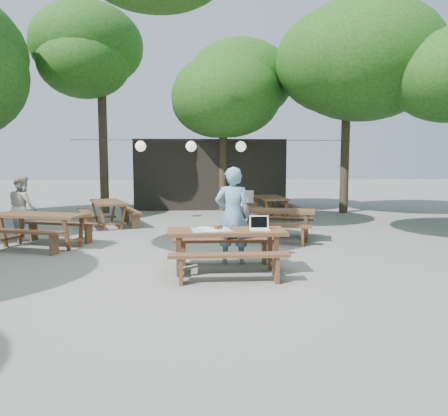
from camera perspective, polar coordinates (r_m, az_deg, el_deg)
ground at (r=8.33m, az=-3.47°, el=-7.17°), size 80.00×80.00×0.00m
pavilion at (r=18.62m, az=-1.91°, el=4.47°), size 6.00×3.00×2.80m
main_picnic_table at (r=7.49m, az=0.32°, el=-5.60°), size 2.00×1.58×0.75m
picnic_table_nw at (r=10.57m, az=-22.63°, el=-2.66°), size 2.29×2.08×0.75m
picnic_table_ne at (r=10.73m, az=6.42°, el=-2.12°), size 2.27×2.05×0.75m
picnic_table_far_w at (r=13.36m, az=-14.87°, el=-0.68°), size 2.14×2.33×0.75m
picnic_table_far_e at (r=14.65m, az=6.14°, el=0.06°), size 1.68×2.04×0.75m
woman at (r=8.15m, az=1.14°, el=-0.98°), size 0.71×0.51×1.81m
second_person at (r=11.77m, az=-24.79°, el=0.09°), size 0.95×0.98×1.59m
plastic_chair at (r=15.45m, az=2.97°, el=-0.09°), size 0.54×0.54×0.90m
laptop at (r=7.44m, az=4.64°, el=-2.39°), size 0.34×0.27×0.24m
tabletop_clutter at (r=7.42m, az=-1.56°, el=-2.78°), size 0.71×0.62×0.08m
paper_lanterns at (r=14.12m, az=-4.26°, el=8.05°), size 9.00×0.34×0.38m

